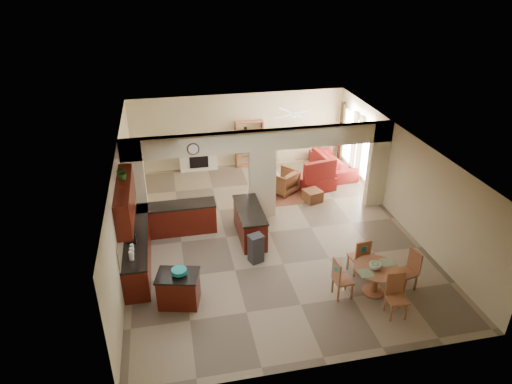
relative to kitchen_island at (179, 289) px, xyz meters
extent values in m
plane|color=gray|center=(2.74, 2.57, -0.41)|extent=(10.00, 10.00, 0.00)
plane|color=white|center=(2.74, 2.57, 2.39)|extent=(10.00, 10.00, 0.00)
plane|color=beige|center=(2.74, 7.57, 0.99)|extent=(8.00, 0.00, 8.00)
plane|color=beige|center=(2.74, -2.43, 0.99)|extent=(8.00, 0.00, 8.00)
plane|color=beige|center=(-1.26, 2.57, 0.99)|extent=(0.00, 10.00, 10.00)
plane|color=beige|center=(6.74, 2.57, 0.99)|extent=(0.00, 10.00, 10.00)
cube|color=beige|center=(-0.96, 3.57, 0.99)|extent=(0.60, 0.25, 2.80)
cube|color=beige|center=(2.74, 3.57, 0.69)|extent=(0.80, 0.25, 2.20)
cube|color=beige|center=(6.44, 3.57, 0.99)|extent=(0.60, 0.25, 2.80)
cube|color=beige|center=(2.74, 3.57, 2.09)|extent=(8.00, 0.25, 0.60)
cube|color=#400C07|center=(-0.96, 1.77, 0.02)|extent=(0.60, 3.20, 0.86)
cube|color=black|center=(-0.96, 1.77, 0.47)|extent=(0.62, 3.22, 0.05)
cube|color=tan|center=(-1.24, 1.77, 0.79)|extent=(0.02, 3.20, 0.55)
cube|color=#400C07|center=(0.14, 3.14, 0.02)|extent=(2.20, 0.60, 0.86)
cube|color=black|center=(0.14, 3.14, 0.47)|extent=(2.22, 0.62, 0.05)
cube|color=#400C07|center=(-1.08, 1.77, 1.51)|extent=(0.35, 2.40, 0.90)
cube|color=#400C07|center=(2.14, 2.47, 0.02)|extent=(0.65, 1.80, 0.86)
cube|color=black|center=(2.14, 2.47, 0.47)|extent=(0.70, 1.85, 0.05)
cube|color=silver|center=(2.14, 1.62, 0.01)|extent=(0.58, 0.04, 0.70)
cylinder|color=#4C2919|center=(0.74, 3.42, 2.04)|extent=(0.34, 0.03, 0.34)
cube|color=#985137|center=(3.94, 4.67, -0.41)|extent=(1.60, 1.30, 0.01)
cube|color=white|center=(1.14, 7.41, 0.14)|extent=(1.40, 0.28, 1.10)
cube|color=black|center=(1.14, 7.27, 0.09)|extent=(0.70, 0.04, 0.70)
cube|color=white|center=(1.14, 7.39, 0.74)|extent=(1.60, 0.35, 0.10)
cube|color=#A05A37|center=(3.09, 7.39, 0.49)|extent=(1.00, 0.32, 1.80)
cube|color=white|center=(6.71, 4.87, 0.79)|extent=(0.02, 0.90, 1.90)
cube|color=white|center=(6.71, 6.57, 0.79)|extent=(0.02, 0.90, 1.90)
cube|color=white|center=(6.71, 5.72, 0.64)|extent=(0.02, 0.70, 2.10)
cube|color=#402119|center=(6.67, 4.27, 0.79)|extent=(0.10, 0.28, 2.30)
cube|color=#402119|center=(6.67, 5.47, 0.79)|extent=(0.10, 0.28, 2.30)
cube|color=#402119|center=(6.67, 5.97, 0.79)|extent=(0.10, 0.28, 2.30)
cube|color=#402119|center=(6.67, 7.17, 0.79)|extent=(0.10, 0.28, 2.30)
cylinder|color=white|center=(4.24, 5.57, 2.15)|extent=(1.00, 1.00, 0.10)
cube|color=#400C07|center=(0.00, 0.00, -0.03)|extent=(1.02, 0.82, 0.77)
cube|color=black|center=(0.00, 0.00, 0.38)|extent=(1.08, 0.88, 0.05)
cylinder|color=teal|center=(0.05, -0.04, 0.49)|extent=(0.35, 0.35, 0.16)
cube|color=#313133|center=(2.07, 1.25, -0.04)|extent=(0.42, 0.39, 0.74)
cylinder|color=#A05A37|center=(4.58, -0.56, 0.29)|extent=(1.06, 1.06, 0.04)
cylinder|color=#A05A37|center=(4.58, -0.56, -0.05)|extent=(0.15, 0.15, 0.68)
cylinder|color=#A05A37|center=(4.58, -0.56, -0.38)|extent=(0.54, 0.54, 0.06)
cylinder|color=#6FB426|center=(4.52, -0.57, 0.38)|extent=(0.28, 0.28, 0.15)
imported|color=maroon|center=(6.04, 6.26, -0.07)|extent=(2.44, 1.18, 0.69)
cube|color=maroon|center=(4.95, 5.04, -0.18)|extent=(1.34, 1.18, 0.47)
imported|color=maroon|center=(3.79, 5.01, -0.02)|extent=(1.19, 1.20, 0.79)
cube|color=maroon|center=(4.58, 4.16, -0.22)|extent=(0.66, 0.66, 0.39)
imported|color=#214D14|center=(-1.08, 2.03, 2.13)|extent=(0.39, 0.37, 0.35)
cube|color=#A05A37|center=(4.50, 0.29, 0.04)|extent=(0.47, 0.47, 0.05)
cube|color=#A05A37|center=(4.65, 0.48, -0.19)|extent=(0.04, 0.04, 0.44)
cube|color=#A05A37|center=(4.32, 0.44, -0.19)|extent=(0.04, 0.04, 0.44)
cube|color=#A05A37|center=(4.69, 0.14, -0.19)|extent=(0.04, 0.04, 0.44)
cube|color=#A05A37|center=(4.36, 0.10, -0.19)|extent=(0.04, 0.04, 0.44)
cube|color=#A05A37|center=(4.53, 0.10, 0.34)|extent=(0.42, 0.09, 0.55)
cube|color=teal|center=(4.53, 0.08, 0.41)|extent=(0.14, 0.03, 0.14)
cube|color=#A05A37|center=(5.39, -0.56, 0.04)|extent=(0.51, 0.51, 0.05)
cube|color=#A05A37|center=(5.18, -0.43, -0.19)|extent=(0.04, 0.04, 0.44)
cube|color=#A05A37|center=(5.26, -0.76, -0.19)|extent=(0.04, 0.04, 0.44)
cube|color=#A05A37|center=(5.51, -0.35, -0.19)|extent=(0.04, 0.04, 0.44)
cube|color=#A05A37|center=(5.59, -0.68, -0.19)|extent=(0.04, 0.04, 0.44)
cube|color=#A05A37|center=(5.57, -0.51, 0.34)|extent=(0.14, 0.42, 0.55)
cube|color=teal|center=(5.60, -0.51, 0.41)|extent=(0.04, 0.14, 0.14)
cube|color=#A05A37|center=(4.70, -1.39, 0.04)|extent=(0.44, 0.44, 0.05)
cube|color=#A05A37|center=(4.52, -1.55, -0.19)|extent=(0.04, 0.04, 0.44)
cube|color=#A05A37|center=(4.86, -1.57, -0.19)|extent=(0.04, 0.04, 0.44)
cube|color=#A05A37|center=(4.55, -1.21, -0.19)|extent=(0.04, 0.04, 0.44)
cube|color=#A05A37|center=(4.88, -1.23, -0.19)|extent=(0.04, 0.04, 0.44)
cube|color=#A05A37|center=(4.72, -1.20, 0.34)|extent=(0.42, 0.06, 0.55)
cube|color=teal|center=(4.72, -1.17, 0.41)|extent=(0.14, 0.02, 0.14)
cube|color=#A05A37|center=(3.79, -0.51, 0.04)|extent=(0.44, 0.44, 0.05)
cube|color=#A05A37|center=(3.96, -0.68, -0.19)|extent=(0.04, 0.04, 0.44)
cube|color=#A05A37|center=(3.95, -0.34, -0.19)|extent=(0.04, 0.04, 0.44)
cube|color=#A05A37|center=(3.62, -0.69, -0.19)|extent=(0.04, 0.04, 0.44)
cube|color=#A05A37|center=(3.61, -0.35, -0.19)|extent=(0.04, 0.04, 0.44)
cube|color=#A05A37|center=(3.60, -0.52, 0.34)|extent=(0.06, 0.42, 0.55)
cube|color=teal|center=(3.57, -0.52, 0.41)|extent=(0.02, 0.14, 0.14)
camera|label=1|loc=(0.06, -8.45, 6.77)|focal=32.00mm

